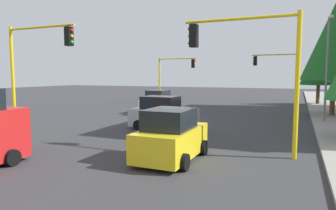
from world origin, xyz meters
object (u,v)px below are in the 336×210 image
Objects in this scene: traffic_signal_near_right at (35,58)px; car_silver at (163,114)px; traffic_signal_near_left at (249,56)px; car_yellow at (171,137)px; traffic_signal_far_right at (174,71)px; car_white at (157,103)px; traffic_signal_far_left at (279,69)px; tree_roadside_mid at (336,40)px; tree_roadside_far at (319,63)px; street_lamp_curbside at (328,58)px.

traffic_signal_near_right is 7.81m from car_silver.
traffic_signal_near_left is (-0.00, 11.43, -0.20)m from traffic_signal_near_right.
traffic_signal_far_right is at bearing -158.26° from car_yellow.
car_white is (9.50, 2.33, -2.84)m from traffic_signal_far_right.
car_yellow is at bearing 77.23° from traffic_signal_near_right.
traffic_signal_far_left is 7.68m from tree_roadside_mid.
traffic_signal_far_right is 0.93× the size of traffic_signal_near_left.
traffic_signal_far_left reaches higher than traffic_signal_far_right.
car_silver is (16.00, -5.54, -2.95)m from traffic_signal_far_left.
tree_roadside_mid is 14.63m from car_white.
car_yellow is (22.01, 8.78, -2.84)m from traffic_signal_far_right.
car_silver is at bearing -44.67° from tree_roadside_mid.
tree_roadside_mid reaches higher than traffic_signal_near_right.
tree_roadside_mid is (10.00, 0.50, 1.32)m from tree_roadside_far.
street_lamp_curbside is 14.39m from tree_roadside_far.
tree_roadside_mid is (-14.00, 4.31, 1.89)m from traffic_signal_near_left.
traffic_signal_near_right is at bearing -57.24° from street_lamp_curbside.
traffic_signal_near_right is 9.69m from car_yellow.
tree_roadside_far is 10.10m from tree_roadside_mid.
traffic_signal_near_right is 1.61× the size of car_white.
street_lamp_curbside is at bearing 121.70° from car_silver.
traffic_signal_near_right reaches higher than car_silver.
tree_roadside_far is at bearing -177.14° from tree_roadside_mid.
street_lamp_curbside is at bearing 85.94° from car_white.
traffic_signal_near_left reaches higher than car_yellow.
traffic_signal_far_left is at bearing 136.69° from car_white.
tree_roadside_mid is 2.43× the size of car_yellow.
traffic_signal_near_left is 14.16m from car_white.
traffic_signal_far_right reaches higher than car_silver.
traffic_signal_far_right is 23.87m from car_yellow.
traffic_signal_far_left is 0.78× the size of tree_roadside_far.
traffic_signal_near_left is (20.00, 0.03, 0.14)m from traffic_signal_far_left.
tree_roadside_mid is 14.92m from car_silver.
traffic_signal_far_left is 20.00m from traffic_signal_near_left.
tree_roadside_far is 0.78× the size of tree_roadside_mid.
traffic_signal_far_right is at bearing -111.00° from tree_roadside_mid.
car_white is (-10.50, 2.43, -3.29)m from traffic_signal_near_right.
car_yellow is at bearing -23.16° from tree_roadside_mid.
traffic_signal_near_left is 0.63× the size of tree_roadside_mid.
tree_roadside_mid is at bearing 131.66° from traffic_signal_near_right.
traffic_signal_near_right reaches higher than traffic_signal_far_left.
tree_roadside_far is at bearing 147.59° from traffic_signal_near_right.
tree_roadside_far is 1.89× the size of car_yellow.
traffic_signal_far_right is at bearing -125.02° from street_lamp_curbside.
car_silver is at bearing 124.35° from traffic_signal_near_right.
traffic_signal_near_right is at bearing -13.06° from car_white.
traffic_signal_far_left is at bearing 90.00° from traffic_signal_far_right.
car_yellow is at bearing 21.74° from traffic_signal_far_right.
car_yellow is 1.00× the size of car_white.
street_lamp_curbside is at bearing -10.33° from tree_roadside_mid.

